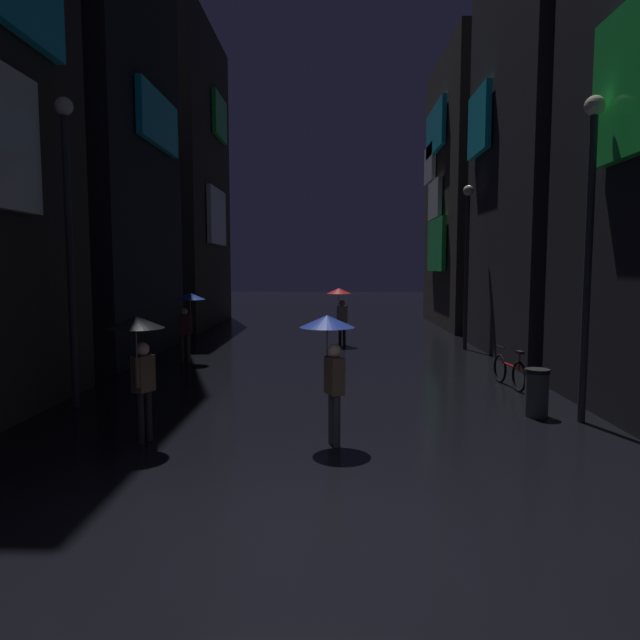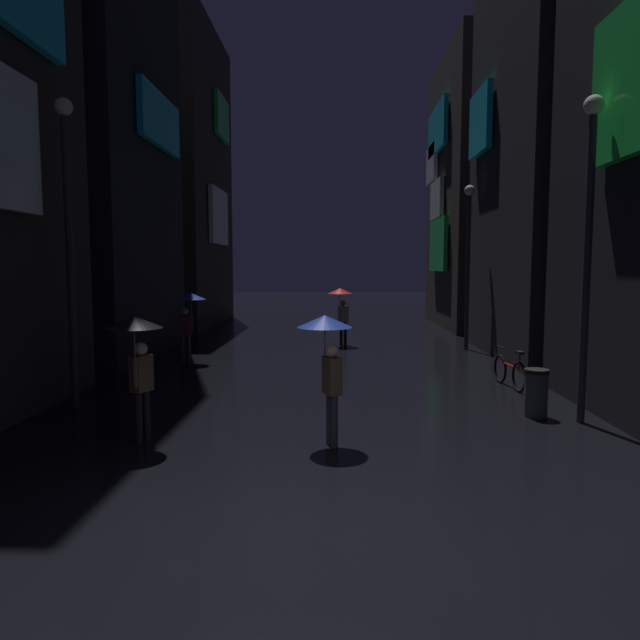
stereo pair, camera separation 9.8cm
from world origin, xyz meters
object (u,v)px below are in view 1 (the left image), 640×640
pedestrian_far_right_blue (188,308)px  streetlamp_right_far (467,248)px  bicycle_parked_at_storefront (509,371)px  streetlamp_right_near (590,224)px  pedestrian_foreground_right_red (340,300)px  streetlamp_left_near (68,220)px  trash_bin (537,392)px  pedestrian_midstreet_left_blue (329,343)px  pedestrian_near_crossing_black (138,343)px

pedestrian_far_right_blue → streetlamp_right_far: 9.70m
bicycle_parked_at_storefront → streetlamp_right_near: bearing=-82.6°
pedestrian_foreground_right_red → streetlamp_right_near: bearing=-67.1°
streetlamp_left_near → trash_bin: bearing=-3.2°
streetlamp_left_near → pedestrian_foreground_right_red: bearing=59.5°
pedestrian_foreground_right_red → pedestrian_far_right_blue: size_ratio=1.00×
pedestrian_midstreet_left_blue → trash_bin: bearing=24.2°
pedestrian_foreground_right_red → streetlamp_right_far: (4.40, -0.95, 1.88)m
pedestrian_midstreet_left_blue → bicycle_parked_at_storefront: bearing=46.1°
pedestrian_near_crossing_black → bicycle_parked_at_storefront: bearing=31.8°
pedestrian_near_crossing_black → streetlamp_right_near: bearing=11.0°
pedestrian_far_right_blue → streetlamp_right_near: size_ratio=0.36×
pedestrian_near_crossing_black → pedestrian_midstreet_left_blue: 3.09m
bicycle_parked_at_storefront → streetlamp_right_far: size_ratio=0.32×
trash_bin → streetlamp_right_near: bearing=-29.6°
pedestrian_far_right_blue → streetlamp_right_near: (9.01, -6.42, 2.01)m
pedestrian_far_right_blue → pedestrian_midstreet_left_blue: 8.93m
bicycle_parked_at_storefront → streetlamp_right_far: streetlamp_right_far is taller
streetlamp_right_far → streetlamp_right_near: bearing=-90.0°
pedestrian_midstreet_left_blue → bicycle_parked_at_storefront: pedestrian_midstreet_left_blue is taller
bicycle_parked_at_storefront → pedestrian_near_crossing_black: bearing=-148.2°
pedestrian_foreground_right_red → streetlamp_right_far: 4.88m
pedestrian_foreground_right_red → pedestrian_near_crossing_black: (-3.41, -11.93, 0.00)m
streetlamp_right_far → streetlamp_left_near: (-10.00, -8.55, 0.29)m
pedestrian_far_right_blue → streetlamp_left_near: (-0.99, -5.50, 2.17)m
pedestrian_midstreet_left_blue → streetlamp_right_far: 12.01m
trash_bin → pedestrian_midstreet_left_blue: bearing=-155.8°
streetlamp_right_near → trash_bin: 3.31m
streetlamp_right_near → pedestrian_near_crossing_black: bearing=-169.0°
pedestrian_far_right_blue → trash_bin: (8.31, -6.02, -1.20)m
pedestrian_midstreet_left_blue → streetlamp_right_far: (4.72, 10.88, 1.88)m
pedestrian_far_right_blue → pedestrian_near_crossing_black: (1.20, -7.94, 0.00)m
pedestrian_far_right_blue → pedestrian_midstreet_left_blue: same height
pedestrian_near_crossing_black → streetlamp_left_near: streetlamp_left_near is taller
pedestrian_far_right_blue → streetlamp_left_near: streetlamp_left_near is taller
pedestrian_foreground_right_red → pedestrian_midstreet_left_blue: (-0.32, -11.82, 0.00)m
pedestrian_midstreet_left_blue → bicycle_parked_at_storefront: (4.32, 4.50, -1.28)m
pedestrian_foreground_right_red → trash_bin: 10.74m
streetlamp_right_near → trash_bin: size_ratio=6.39×
pedestrian_foreground_right_red → streetlamp_right_far: bearing=-12.1°
pedestrian_midstreet_left_blue → pedestrian_foreground_right_red: bearing=88.4°
pedestrian_midstreet_left_blue → streetlamp_left_near: 6.16m
pedestrian_near_crossing_black → streetlamp_left_near: (-2.19, 2.43, 2.17)m
pedestrian_far_right_blue → bicycle_parked_at_storefront: (8.62, -3.33, -1.28)m
pedestrian_near_crossing_black → streetlamp_right_far: 13.61m
bicycle_parked_at_storefront → streetlamp_right_far: 7.13m
trash_bin → streetlamp_right_far: bearing=85.6°
pedestrian_far_right_blue → trash_bin: 10.33m
pedestrian_far_right_blue → pedestrian_near_crossing_black: size_ratio=1.00×
streetlamp_right_near → streetlamp_right_far: bearing=90.0°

